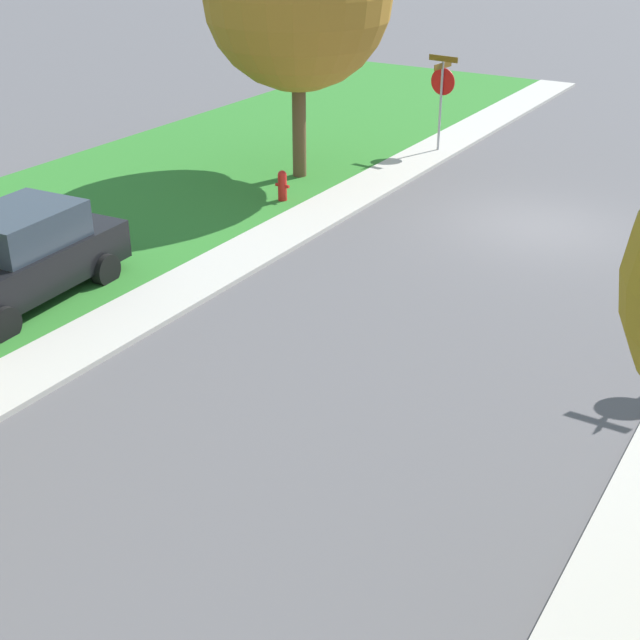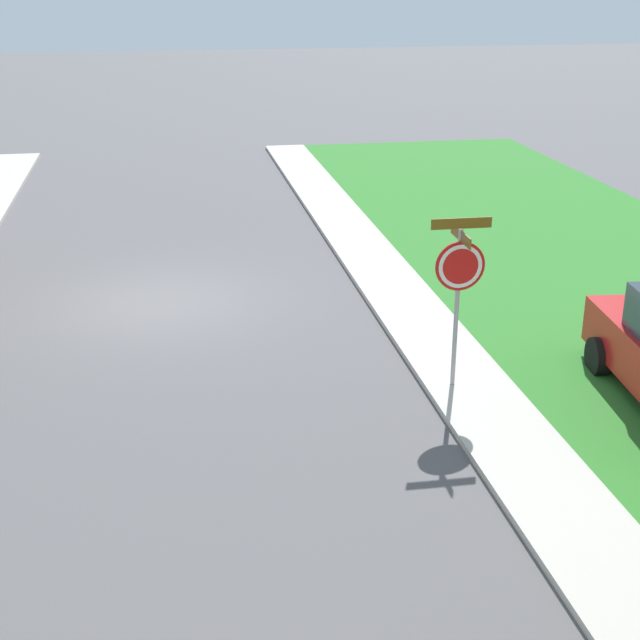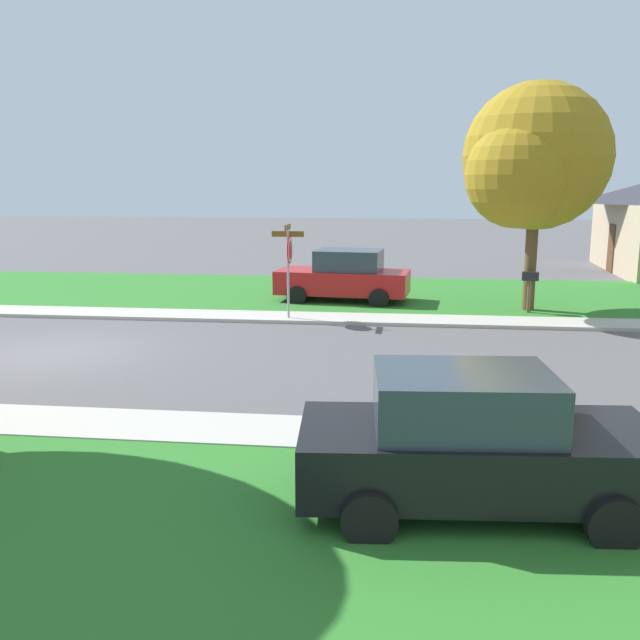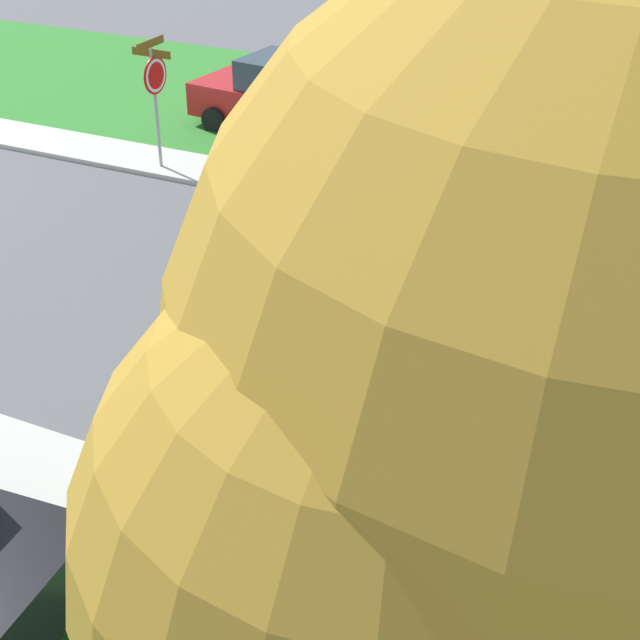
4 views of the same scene
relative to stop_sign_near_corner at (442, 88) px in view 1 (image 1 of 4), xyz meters
The scene contains 4 objects.
ground_plane 6.67m from the stop_sign_near_corner, 135.69° to the left, with size 120.00×120.00×0.00m, color #565456.
stop_sign_near_corner is the anchor object (origin of this frame).
car_black_across_road 13.65m from the stop_sign_near_corner, 79.94° to the left, with size 2.28×4.42×1.76m.
fire_hydrant 6.49m from the stop_sign_near_corner, 77.54° to the left, with size 0.38×0.22×0.83m.
Camera 1 is at (-5.60, 18.74, 7.03)m, focal length 48.99 mm.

